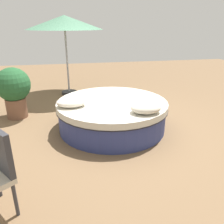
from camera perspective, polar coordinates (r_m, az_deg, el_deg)
name	(u,v)px	position (r m, az deg, el deg)	size (l,w,h in m)	color
ground_plane	(112,127)	(4.58, 0.00, -3.88)	(16.00, 16.00, 0.00)	brown
round_bed	(112,114)	(4.47, 0.00, -0.58)	(2.14, 2.14, 0.56)	navy
throw_pillow_0	(71,102)	(4.13, -10.15, 2.40)	(0.53, 0.37, 0.16)	silver
throw_pillow_1	(146,108)	(3.82, 8.51, 1.02)	(0.52, 0.40, 0.17)	beige
patio_umbrella	(64,23)	(6.61, -11.85, 20.97)	(2.06, 2.06, 2.16)	#262628
planter	(14,89)	(5.31, -23.45, 5.36)	(0.72, 0.72, 1.10)	brown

